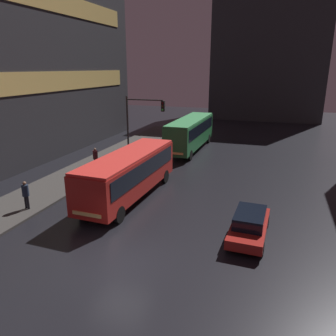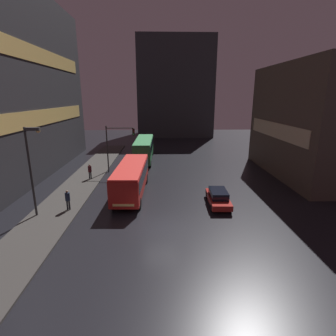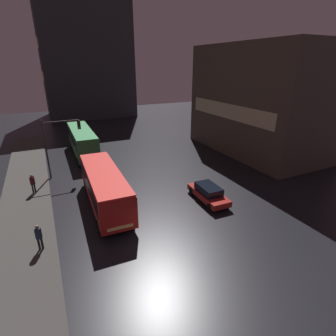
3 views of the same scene
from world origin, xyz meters
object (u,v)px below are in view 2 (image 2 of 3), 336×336
(car_taxi, at_px, (218,197))
(bus_far, at_px, (144,147))
(traffic_light_main, at_px, (117,141))
(pedestrian_mid, at_px, (90,170))
(bus_near, at_px, (131,176))
(street_lamp_sidewalk, at_px, (32,158))
(pedestrian_near, at_px, (68,198))

(car_taxi, bearing_deg, bus_far, -63.86)
(bus_far, xyz_separation_m, traffic_light_main, (-3.06, -6.23, 2.09))
(pedestrian_mid, relative_size, traffic_light_main, 0.29)
(bus_near, relative_size, traffic_light_main, 1.68)
(bus_near, height_order, traffic_light_main, traffic_light_main)
(bus_near, xyz_separation_m, pedestrian_mid, (-5.44, 4.83, -0.67))
(car_taxi, distance_m, traffic_light_main, 15.94)
(bus_near, relative_size, car_taxi, 2.24)
(bus_near, height_order, pedestrian_mid, bus_near)
(pedestrian_mid, height_order, street_lamp_sidewalk, street_lamp_sidewalk)
(pedestrian_near, xyz_separation_m, pedestrian_mid, (-0.36, 8.84, 0.02))
(traffic_light_main, bearing_deg, car_taxi, -45.98)
(pedestrian_near, relative_size, traffic_light_main, 0.29)
(pedestrian_near, height_order, traffic_light_main, traffic_light_main)
(bus_near, height_order, bus_far, bus_far)
(bus_near, distance_m, pedestrian_mid, 7.30)
(pedestrian_near, distance_m, traffic_light_main, 12.79)
(bus_near, height_order, street_lamp_sidewalk, street_lamp_sidewalk)
(bus_far, relative_size, street_lamp_sidewalk, 1.51)
(bus_far, bearing_deg, pedestrian_near, 74.00)
(car_taxi, distance_m, pedestrian_mid, 15.74)
(bus_near, bearing_deg, pedestrian_near, 40.33)
(car_taxi, xyz_separation_m, pedestrian_mid, (-13.65, 7.84, 0.50))
(pedestrian_mid, xyz_separation_m, traffic_light_main, (2.83, 3.36, 2.92))
(bus_near, relative_size, pedestrian_mid, 5.72)
(bus_far, relative_size, traffic_light_main, 1.81)
(street_lamp_sidewalk, bearing_deg, pedestrian_near, 25.53)
(bus_near, height_order, pedestrian_near, bus_near)
(bus_far, distance_m, car_taxi, 19.12)
(pedestrian_mid, bearing_deg, traffic_light_main, 78.78)
(bus_near, distance_m, street_lamp_sidewalk, 9.25)
(bus_far, bearing_deg, car_taxi, 114.71)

